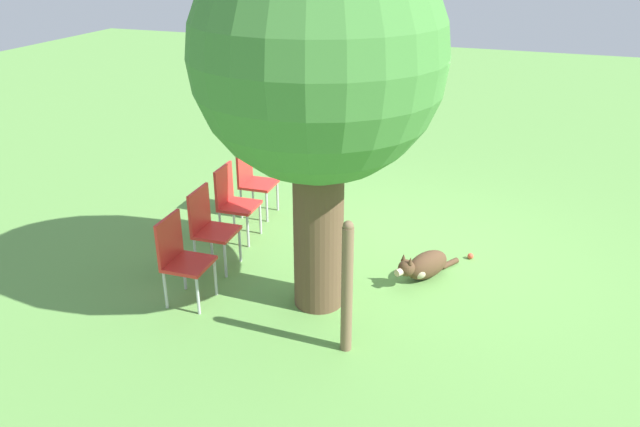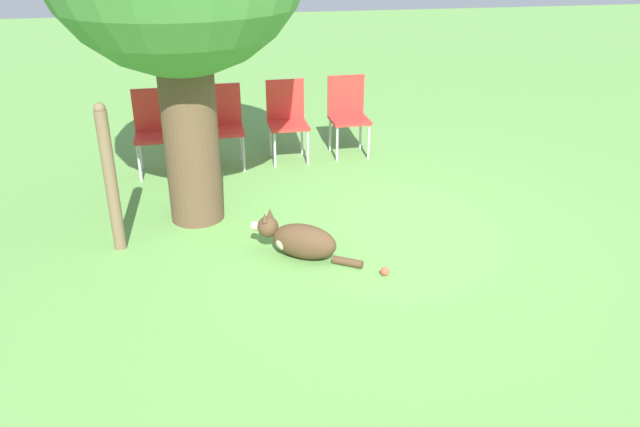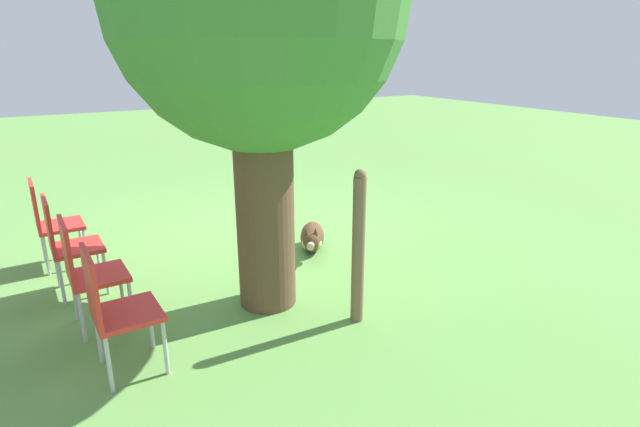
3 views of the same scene
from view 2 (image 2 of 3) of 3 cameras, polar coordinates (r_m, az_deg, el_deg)
The scene contains 8 objects.
ground_plane at distance 5.72m, azimuth 1.08°, elevation -1.32°, with size 30.00×30.00×0.00m, color #609947.
dog at distance 5.17m, azimuth -1.98°, elevation -2.42°, with size 0.59×0.87×0.37m.
fence_post at distance 5.38m, azimuth -18.62°, elevation 3.07°, with size 0.10×0.10×1.28m.
red_chair_0 at distance 7.48m, azimuth 2.56°, elevation 9.38°, with size 0.43×0.45×0.92m.
red_chair_1 at distance 7.28m, azimuth -3.04°, elevation 8.92°, with size 0.43×0.45×0.92m.
red_chair_2 at distance 7.15m, azimuth -8.88°, elevation 8.36°, with size 0.43×0.45×0.92m.
red_chair_3 at distance 7.09m, azimuth -14.86°, elevation 7.69°, with size 0.43×0.45×0.92m.
tennis_ball at distance 4.98m, azimuth 5.94°, elevation -5.28°, with size 0.07×0.07×0.07m.
Camera 2 is at (-5.02, 1.01, 2.54)m, focal length 35.00 mm.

